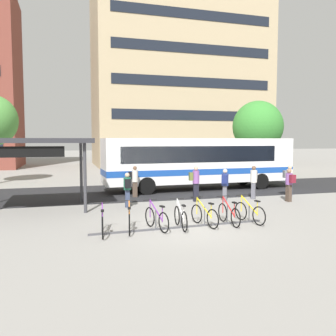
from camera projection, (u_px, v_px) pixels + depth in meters
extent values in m
plane|color=gray|center=(185.00, 227.00, 12.63)|extent=(200.00, 200.00, 0.00)
cube|color=#232326|center=(136.00, 192.00, 21.34)|extent=(80.00, 7.20, 0.01)
cube|color=white|center=(199.00, 160.00, 22.32)|extent=(12.07, 2.93, 2.70)
cube|color=#1947A3|center=(199.00, 170.00, 22.37)|extent=(12.09, 2.95, 0.36)
cube|color=black|center=(274.00, 142.00, 23.90)|extent=(1.07, 2.33, 0.40)
cube|color=black|center=(281.00, 155.00, 24.13)|extent=(0.15, 2.19, 1.40)
cube|color=black|center=(188.00, 153.00, 23.38)|extent=(9.84, 0.37, 0.97)
cube|color=black|center=(203.00, 154.00, 21.01)|extent=(9.84, 0.37, 0.97)
cylinder|color=black|center=(242.00, 178.00, 24.66)|extent=(1.01, 0.33, 1.00)
cylinder|color=black|center=(261.00, 181.00, 22.47)|extent=(1.01, 0.33, 1.00)
cylinder|color=black|center=(137.00, 181.00, 22.38)|extent=(1.01, 0.33, 1.00)
cylinder|color=black|center=(147.00, 186.00, 20.19)|extent=(1.01, 0.33, 1.00)
cube|color=#47474C|center=(181.00, 227.00, 12.52)|extent=(6.42, 0.38, 0.06)
cylinder|color=#47474C|center=(102.00, 224.00, 11.61)|extent=(0.04, 0.04, 0.70)
cylinder|color=#47474C|center=(130.00, 222.00, 11.90)|extent=(0.04, 0.04, 0.70)
cylinder|color=#47474C|center=(156.00, 220.00, 12.20)|extent=(0.04, 0.04, 0.70)
cylinder|color=#47474C|center=(181.00, 218.00, 12.49)|extent=(0.04, 0.04, 0.70)
cylinder|color=#47474C|center=(205.00, 216.00, 12.79)|extent=(0.04, 0.04, 0.70)
cylinder|color=#47474C|center=(227.00, 215.00, 13.08)|extent=(0.04, 0.04, 0.70)
cylinder|color=#47474C|center=(249.00, 213.00, 13.38)|extent=(0.04, 0.04, 0.70)
torus|color=black|center=(102.00, 221.00, 12.08)|extent=(0.11, 0.71, 0.70)
torus|color=black|center=(103.00, 228.00, 11.09)|extent=(0.11, 0.71, 0.70)
cube|color=#702893|center=(102.00, 215.00, 11.58)|extent=(0.12, 0.92, 0.58)
cylinder|color=#702893|center=(102.00, 219.00, 11.16)|extent=(0.03, 0.03, 0.55)
cube|color=black|center=(102.00, 211.00, 11.14)|extent=(0.12, 0.23, 0.05)
cylinder|color=#702893|center=(102.00, 212.00, 12.04)|extent=(0.03, 0.03, 0.65)
cylinder|color=black|center=(102.00, 203.00, 12.02)|extent=(0.52, 0.08, 0.03)
torus|color=black|center=(129.00, 218.00, 12.51)|extent=(0.16, 0.70, 0.70)
torus|color=black|center=(129.00, 225.00, 11.50)|extent=(0.16, 0.70, 0.70)
cube|color=orange|center=(129.00, 212.00, 12.00)|extent=(0.19, 0.91, 0.58)
cylinder|color=orange|center=(129.00, 216.00, 11.58)|extent=(0.03, 0.03, 0.55)
cube|color=black|center=(129.00, 208.00, 11.56)|extent=(0.14, 0.23, 0.05)
cylinder|color=orange|center=(129.00, 209.00, 12.46)|extent=(0.04, 0.04, 0.65)
cylinder|color=black|center=(129.00, 200.00, 12.44)|extent=(0.52, 0.12, 0.03)
torus|color=black|center=(150.00, 217.00, 12.70)|extent=(0.21, 0.69, 0.70)
torus|color=black|center=(164.00, 223.00, 11.82)|extent=(0.21, 0.69, 0.70)
cube|color=#702893|center=(156.00, 211.00, 12.25)|extent=(0.25, 0.90, 0.58)
cylinder|color=#702893|center=(162.00, 214.00, 11.88)|extent=(0.04, 0.04, 0.55)
cube|color=black|center=(162.00, 206.00, 11.86)|extent=(0.15, 0.24, 0.05)
cylinder|color=#702893|center=(150.00, 208.00, 12.66)|extent=(0.04, 0.04, 0.65)
cylinder|color=black|center=(150.00, 200.00, 12.63)|extent=(0.51, 0.15, 0.03)
torus|color=black|center=(177.00, 215.00, 12.94)|extent=(0.09, 0.71, 0.70)
torus|color=black|center=(184.00, 222.00, 11.95)|extent=(0.09, 0.71, 0.70)
cube|color=silver|center=(180.00, 209.00, 12.44)|extent=(0.09, 0.92, 0.58)
cylinder|color=silver|center=(184.00, 213.00, 12.03)|extent=(0.03, 0.03, 0.55)
cube|color=black|center=(184.00, 206.00, 12.01)|extent=(0.11, 0.23, 0.05)
cylinder|color=silver|center=(177.00, 207.00, 12.90)|extent=(0.03, 0.03, 0.65)
cylinder|color=black|center=(177.00, 198.00, 12.87)|extent=(0.52, 0.06, 0.03)
torus|color=black|center=(197.00, 214.00, 13.24)|extent=(0.20, 0.70, 0.70)
torus|color=black|center=(213.00, 219.00, 12.35)|extent=(0.20, 0.70, 0.70)
cube|color=yellow|center=(204.00, 208.00, 12.78)|extent=(0.23, 0.91, 0.58)
cylinder|color=yellow|center=(211.00, 211.00, 12.41)|extent=(0.04, 0.04, 0.55)
cube|color=black|center=(211.00, 204.00, 12.39)|extent=(0.15, 0.24, 0.05)
cylinder|color=yellow|center=(197.00, 206.00, 13.20)|extent=(0.04, 0.04, 0.65)
cylinder|color=black|center=(197.00, 197.00, 13.17)|extent=(0.51, 0.14, 0.03)
torus|color=black|center=(223.00, 212.00, 13.49)|extent=(0.06, 0.70, 0.70)
torus|color=black|center=(236.00, 218.00, 12.52)|extent=(0.06, 0.70, 0.70)
cube|color=red|center=(229.00, 206.00, 13.00)|extent=(0.06, 0.92, 0.58)
cylinder|color=red|center=(234.00, 210.00, 12.60)|extent=(0.03, 0.03, 0.55)
cube|color=black|center=(234.00, 203.00, 12.58)|extent=(0.11, 0.22, 0.05)
cylinder|color=red|center=(223.00, 204.00, 13.45)|extent=(0.03, 0.03, 0.65)
cylinder|color=black|center=(223.00, 196.00, 13.42)|extent=(0.52, 0.04, 0.03)
torus|color=black|center=(241.00, 211.00, 13.75)|extent=(0.18, 0.70, 0.70)
torus|color=black|center=(259.00, 216.00, 12.85)|extent=(0.18, 0.70, 0.70)
cube|color=yellow|center=(249.00, 205.00, 13.29)|extent=(0.21, 0.91, 0.58)
cylinder|color=yellow|center=(257.00, 208.00, 12.92)|extent=(0.04, 0.04, 0.55)
cube|color=black|center=(257.00, 201.00, 12.90)|extent=(0.14, 0.24, 0.05)
cylinder|color=yellow|center=(241.00, 203.00, 13.71)|extent=(0.04, 0.04, 0.65)
cylinder|color=black|center=(241.00, 195.00, 13.68)|extent=(0.52, 0.13, 0.03)
cylinder|color=#38383D|center=(85.00, 178.00, 15.05)|extent=(0.14, 0.14, 2.97)
cylinder|color=#38383D|center=(81.00, 172.00, 17.67)|extent=(0.14, 0.14, 2.97)
cube|color=#28282D|center=(30.00, 141.00, 15.59)|extent=(5.35, 3.62, 0.20)
cube|color=black|center=(27.00, 152.00, 14.17)|extent=(2.88, 0.12, 0.44)
cube|color=#47382D|center=(289.00, 193.00, 17.90)|extent=(0.22, 0.28, 0.87)
cylinder|color=#7F4C93|center=(289.00, 179.00, 17.84)|extent=(0.37, 0.37, 0.57)
sphere|color=#936B4C|center=(289.00, 171.00, 17.81)|extent=(0.22, 0.22, 0.22)
cube|color=maroon|center=(293.00, 179.00, 17.60)|extent=(0.30, 0.20, 0.40)
cube|color=#2D3851|center=(127.00, 198.00, 16.40)|extent=(0.22, 0.27, 0.81)
cylinder|color=#23664C|center=(127.00, 184.00, 16.35)|extent=(0.36, 0.36, 0.57)
sphere|color=tan|center=(127.00, 175.00, 16.32)|extent=(0.22, 0.22, 0.22)
cube|color=black|center=(128.00, 184.00, 16.09)|extent=(0.29, 0.20, 0.40)
cube|color=#565660|center=(253.00, 191.00, 18.69)|extent=(0.32, 0.33, 0.88)
cylinder|color=beige|center=(254.00, 176.00, 18.63)|extent=(0.48, 0.48, 0.65)
sphere|color=brown|center=(254.00, 168.00, 18.60)|extent=(0.22, 0.22, 0.22)
cube|color=slate|center=(255.00, 175.00, 18.87)|extent=(0.33, 0.32, 0.40)
cube|color=#47382D|center=(135.00, 189.00, 19.32)|extent=(0.30, 0.25, 0.83)
cylinder|color=beige|center=(135.00, 176.00, 19.26)|extent=(0.41, 0.41, 0.64)
sphere|color=brown|center=(135.00, 168.00, 19.23)|extent=(0.22, 0.22, 0.22)
cube|color=black|center=(130.00, 175.00, 19.25)|extent=(0.24, 0.31, 0.40)
cube|color=black|center=(196.00, 192.00, 17.93)|extent=(0.28, 0.23, 0.92)
cylinder|color=#7F4C93|center=(196.00, 177.00, 17.87)|extent=(0.38, 0.38, 0.64)
sphere|color=tan|center=(196.00, 168.00, 17.84)|extent=(0.22, 0.22, 0.22)
cube|color=#56602D|center=(191.00, 176.00, 17.83)|extent=(0.22, 0.30, 0.40)
cube|color=#2D3851|center=(289.00, 188.00, 19.61)|extent=(0.29, 0.24, 0.91)
cylinder|color=beige|center=(290.00, 175.00, 19.55)|extent=(0.39, 0.39, 0.58)
sphere|color=tan|center=(290.00, 167.00, 19.52)|extent=(0.22, 0.22, 0.22)
cube|color=slate|center=(285.00, 174.00, 19.52)|extent=(0.22, 0.31, 0.40)
cube|color=#565660|center=(225.00, 194.00, 17.79)|extent=(0.30, 0.33, 0.82)
cylinder|color=navy|center=(225.00, 180.00, 17.74)|extent=(0.47, 0.47, 0.62)
sphere|color=beige|center=(225.00, 171.00, 17.70)|extent=(0.22, 0.22, 0.22)
cube|color=navy|center=(225.00, 179.00, 17.48)|extent=(0.33, 0.30, 0.40)
cylinder|color=brown|center=(257.00, 162.00, 31.19)|extent=(0.32, 0.32, 2.40)
ellipsoid|color=#388433|center=(258.00, 126.00, 30.95)|extent=(4.35, 4.35, 4.43)
cube|color=tan|center=(178.00, 63.00, 44.91)|extent=(20.98, 11.67, 25.70)
cube|color=black|center=(194.00, 148.00, 40.12)|extent=(18.47, 0.06, 1.10)
cube|color=black|center=(194.00, 115.00, 39.84)|extent=(18.47, 0.06, 1.10)
cube|color=black|center=(194.00, 82.00, 39.55)|extent=(18.47, 0.06, 1.10)
cube|color=black|center=(195.00, 48.00, 39.27)|extent=(18.47, 0.06, 1.10)
cube|color=black|center=(195.00, 14.00, 38.98)|extent=(18.47, 0.06, 1.10)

